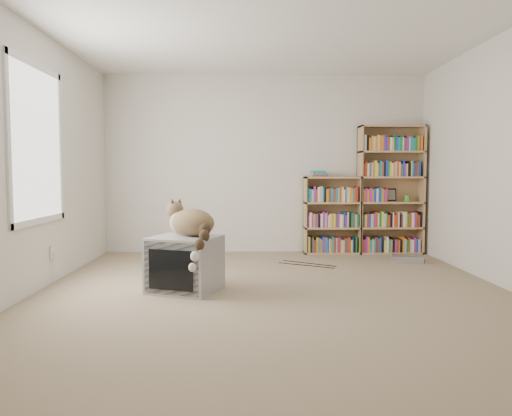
{
  "coord_description": "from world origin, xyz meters",
  "views": [
    {
      "loc": [
        -0.26,
        -4.58,
        1.12
      ],
      "look_at": [
        -0.15,
        1.0,
        0.73
      ],
      "focal_mm": 35.0,
      "sensor_mm": 36.0,
      "label": 1
    }
  ],
  "objects_px": {
    "crt_tv": "(185,264)",
    "dvd_player": "(407,259)",
    "bookcase_tall": "(390,193)",
    "cat": "(193,227)",
    "bookcase_short": "(332,218)"
  },
  "relations": [
    {
      "from": "crt_tv",
      "to": "dvd_player",
      "type": "height_order",
      "value": "crt_tv"
    },
    {
      "from": "bookcase_tall",
      "to": "dvd_player",
      "type": "relative_size",
      "value": 4.81
    },
    {
      "from": "cat",
      "to": "crt_tv",
      "type": "bearing_deg",
      "value": -154.57
    },
    {
      "from": "bookcase_tall",
      "to": "dvd_player",
      "type": "xyz_separation_m",
      "value": [
        0.01,
        -0.75,
        -0.8
      ]
    },
    {
      "from": "crt_tv",
      "to": "bookcase_short",
      "type": "relative_size",
      "value": 0.7
    },
    {
      "from": "cat",
      "to": "bookcase_short",
      "type": "xyz_separation_m",
      "value": [
        1.71,
        2.25,
        -0.12
      ]
    },
    {
      "from": "crt_tv",
      "to": "cat",
      "type": "relative_size",
      "value": 0.96
    },
    {
      "from": "bookcase_tall",
      "to": "bookcase_short",
      "type": "relative_size",
      "value": 1.66
    },
    {
      "from": "crt_tv",
      "to": "dvd_player",
      "type": "relative_size",
      "value": 2.03
    },
    {
      "from": "crt_tv",
      "to": "bookcase_tall",
      "type": "xyz_separation_m",
      "value": [
        2.6,
        2.23,
        0.59
      ]
    },
    {
      "from": "cat",
      "to": "dvd_player",
      "type": "height_order",
      "value": "cat"
    },
    {
      "from": "bookcase_short",
      "to": "dvd_player",
      "type": "xyz_separation_m",
      "value": [
        0.83,
        -0.75,
        -0.45
      ]
    },
    {
      "from": "crt_tv",
      "to": "bookcase_short",
      "type": "distance_m",
      "value": 2.86
    },
    {
      "from": "cat",
      "to": "bookcase_short",
      "type": "relative_size",
      "value": 0.73
    },
    {
      "from": "crt_tv",
      "to": "cat",
      "type": "distance_m",
      "value": 0.37
    }
  ]
}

